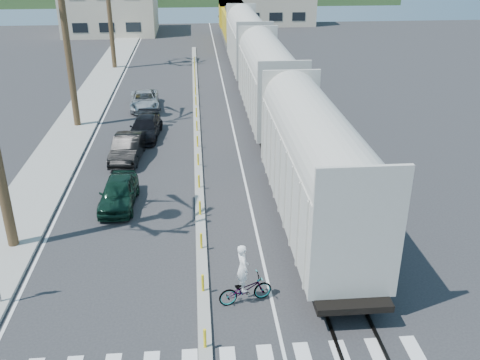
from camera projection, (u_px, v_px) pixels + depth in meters
name	position (u px, v px, depth m)	size (l,w,h in m)	color
ground	(204.00, 330.00, 18.10)	(140.00, 140.00, 0.00)	#28282B
sidewalk	(83.00, 113.00, 40.06)	(3.00, 90.00, 0.15)	gray
rails	(257.00, 98.00, 43.84)	(1.56, 100.00, 0.06)	black
median	(197.00, 132.00, 36.15)	(0.45, 60.00, 0.85)	gray
lane_markings	(168.00, 112.00, 40.58)	(9.42, 90.00, 0.01)	silver
freight_train	(259.00, 66.00, 41.85)	(3.00, 60.94, 5.85)	beige
car_lead	(119.00, 192.00, 26.18)	(1.80, 4.20, 1.42)	black
car_second	(128.00, 148.00, 31.62)	(1.91, 4.53, 1.46)	black
car_third	(145.00, 128.00, 35.16)	(2.25, 4.73, 1.33)	black
car_rear	(144.00, 100.00, 41.11)	(2.47, 4.81, 1.30)	#B4B7BA
cyclist	(245.00, 284.00, 19.20)	(1.64, 2.33, 2.38)	#9EA0A5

